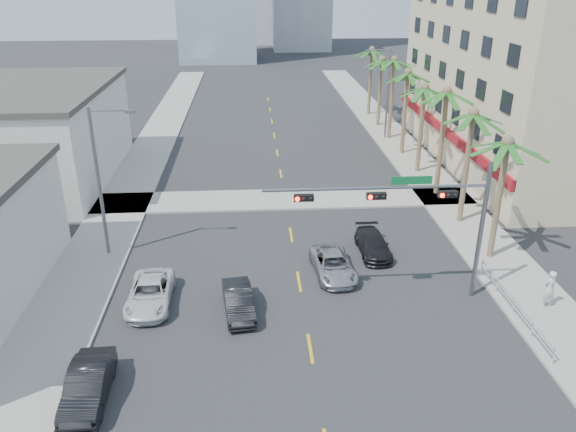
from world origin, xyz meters
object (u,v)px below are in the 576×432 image
Objects in this scene: pedestrian at (549,289)px; car_parked_mid at (88,385)px; car_lane_left at (239,301)px; car_lane_center at (333,265)px; car_lane_right at (373,244)px; traffic_signal_mast at (421,209)px; car_parked_far at (150,293)px.

car_parked_mid is at bearing 0.50° from pedestrian.
car_lane_left is 1.96× the size of pedestrian.
car_lane_center is 1.07× the size of car_lane_right.
car_parked_mid is at bearing -144.64° from car_lane_center.
traffic_signal_mast is at bearing -2.19° from car_lane_left.
pedestrian is at bearing 11.93° from car_parked_mid.
car_lane_right is (13.90, 11.77, -0.10)m from car_parked_mid.
car_parked_mid reaches higher than car_lane_right.
traffic_signal_mast reaches higher than car_parked_far.
car_lane_right is 10.02m from pedestrian.
pedestrian reaches higher than car_parked_mid.
car_parked_far is at bearing -170.80° from car_lane_center.
car_lane_center is (5.25, 3.46, -0.03)m from car_lane_left.
car_parked_far is 20.15m from pedestrian.
car_lane_left is at bearing -15.73° from pedestrian.
car_lane_left is at bearing -13.54° from car_parked_far.
car_parked_mid is 18.21m from car_lane_right.
car_parked_mid is at bearing -156.00° from traffic_signal_mast.
car_lane_center is (11.12, 9.35, -0.08)m from car_parked_mid.
car_parked_mid is (-14.93, -6.65, -4.36)m from traffic_signal_mast.
traffic_signal_mast is 14.29m from car_parked_far.
car_lane_left is 15.57m from pedestrian.
pedestrian is at bearing -5.59° from car_parked_far.
car_lane_left is 6.29m from car_lane_center.
car_parked_mid is 1.02× the size of car_lane_right.
car_lane_left reaches higher than car_lane_center.
car_parked_far is at bearing -159.90° from car_lane_right.
car_parked_far is 4.64m from car_lane_left.
pedestrian is at bearing -9.63° from car_lane_left.
car_lane_left is (5.87, 5.89, -0.06)m from car_parked_mid.
pedestrian is (15.54, -0.72, 0.51)m from car_lane_left.
car_parked_far is at bearing 160.06° from car_lane_left.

